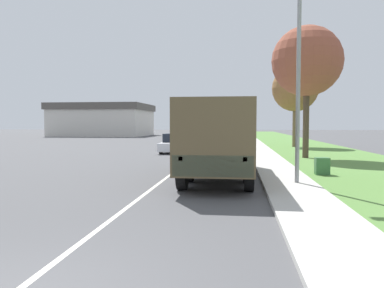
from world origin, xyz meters
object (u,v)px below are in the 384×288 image
Objects in this scene: car_second_ahead at (228,136)px; lamp_post at (292,57)px; military_truck at (219,136)px; car_nearest_ahead at (176,144)px; car_third_ahead at (232,134)px.

lamp_post is at bearing -84.27° from car_second_ahead.
military_truck reaches higher than car_nearest_ahead.
car_second_ahead reaches higher than car_third_ahead.
car_nearest_ahead is 1.05× the size of car_third_ahead.
car_second_ahead is at bearing -91.90° from car_third_ahead.
car_third_ahead is 37.42m from lamp_post.
car_second_ahead is at bearing 95.73° from lamp_post.
car_second_ahead is 28.80m from lamp_post.
lamp_post is (2.56, -37.16, 3.59)m from car_third_ahead.
lamp_post is at bearing -26.27° from military_truck.
car_nearest_ahead is 0.65× the size of lamp_post.
car_third_ahead is (3.78, 22.85, 0.12)m from car_nearest_ahead.
lamp_post reaches higher than car_nearest_ahead.
car_third_ahead is at bearing 93.94° from lamp_post.
car_third_ahead is (0.29, 8.72, -0.01)m from car_second_ahead.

